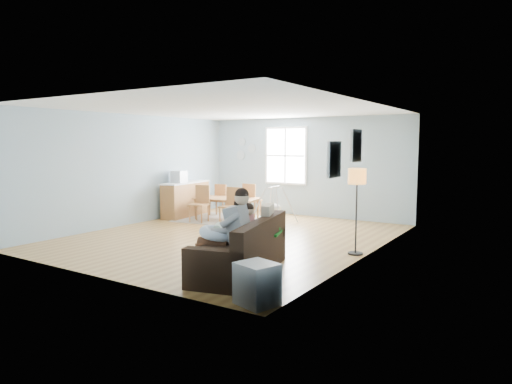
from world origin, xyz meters
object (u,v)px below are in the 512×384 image
Objects in this scene: father at (228,230)px; dining_table at (227,209)px; chair_sw at (201,201)px; counter at (186,199)px; chair_nw at (223,198)px; chair_ne at (251,198)px; chair_se at (231,203)px; floor_lamp at (357,184)px; toddler at (243,225)px; sofa at (243,254)px; storage_cube at (257,284)px; monitor at (179,177)px; baby_swing at (274,207)px.

dining_table is (-3.15, 4.24, -0.44)m from father.
chair_sw is 0.54× the size of counter.
counter is (-0.75, -0.68, -0.01)m from chair_nw.
chair_sw is 1.46m from chair_ne.
chair_nw is at bearing 134.96° from chair_se.
floor_lamp reaches higher than counter.
toddler is 4.12m from chair_se.
sofa is 1.39× the size of dining_table.
chair_nw reaches higher than dining_table.
monitor is (-5.34, 4.48, 0.85)m from storage_cube.
chair_nw is 0.94× the size of baby_swing.
father is at bearing -99.79° from sofa.
father reaches higher than sofa.
floor_lamp is 3.53m from baby_swing.
toddler is at bearing -37.17° from monitor.
sofa is 1.66× the size of father.
sofa is 1.29× the size of counter.
floor_lamp is at bearing 64.14° from sofa.
storage_cube is at bearing -49.76° from chair_nw.
chair_sw is at bearing 134.24° from father.
counter is 1.86× the size of baby_swing.
toddler is 2.30m from floor_lamp.
chair_se is 1.05× the size of chair_nw.
dining_table is at bearing -45.11° from chair_nw.
father is 6.03m from counter.
dining_table is 1.73× the size of baby_swing.
storage_cube is (-0.11, -3.13, -1.02)m from floor_lamp.
chair_nw is at bearing 98.71° from chair_sw.
chair_se is (-3.70, 1.30, -0.76)m from floor_lamp.
chair_sw reaches higher than storage_cube.
floor_lamp reaches higher than baby_swing.
dining_table is 0.93× the size of counter.
sofa is at bearing -54.17° from toddler.
baby_swing is at bearing 12.27° from monitor.
monitor is at bearing 178.43° from chair_se.
counter is 0.71m from monitor.
chair_nw is at bearing 153.69° from floor_lamp.
toddler reaches higher than chair_ne.
chair_sw is at bearing -117.73° from chair_ne.
sofa is 2.40× the size of baby_swing.
monitor is at bearing 140.01° from storage_cube.
counter reaches higher than dining_table.
baby_swing reaches higher than storage_cube.
counter is (-1.62, -0.80, -0.04)m from chair_ne.
chair_nw is at bearing 130.24° from storage_cube.
sofa is at bearing -57.82° from chair_ne.
father reaches higher than toddler.
baby_swing is at bearing 5.35° from counter.
toddler is 2.47× the size of monitor.
baby_swing is at bearing 114.48° from sofa.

